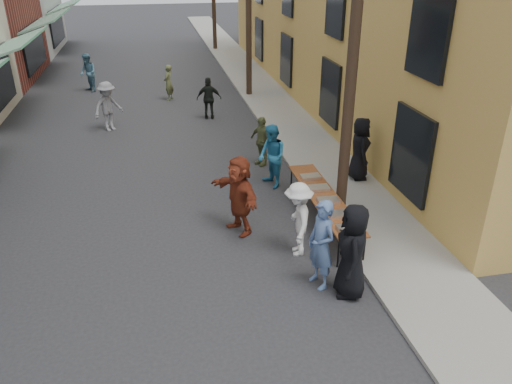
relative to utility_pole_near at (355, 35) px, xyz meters
name	(u,v)px	position (x,y,z in m)	size (l,w,h in m)	color
ground	(176,318)	(-4.30, -3.00, -4.50)	(120.00, 120.00, 0.00)	#28282B
sidewalk	(264,94)	(0.70, 12.00, -4.45)	(2.20, 60.00, 0.10)	gray
utility_pole_near	(355,35)	(0.00, 0.00, 0.00)	(0.26, 0.26, 9.00)	#2D2116
serving_table	(324,198)	(-0.51, -0.16, -3.79)	(0.70, 4.00, 0.75)	brown
catering_tray_sausage	(349,228)	(-0.51, -1.81, -3.71)	(0.50, 0.33, 0.08)	maroon
catering_tray_foil_b	(338,214)	(-0.51, -1.16, -3.71)	(0.50, 0.33, 0.08)	#B2B2B7
catering_tray_buns	(328,200)	(-0.51, -0.46, -3.71)	(0.50, 0.33, 0.08)	tan
catering_tray_foil_d	(319,188)	(-0.51, 0.24, -3.71)	(0.50, 0.33, 0.08)	#B2B2B7
catering_tray_buns_end	(310,177)	(-0.51, 0.94, -3.71)	(0.50, 0.33, 0.08)	tan
condiment_jar_a	(344,237)	(-0.73, -2.11, -3.71)	(0.07, 0.07, 0.08)	#A57F26
condiment_jar_b	(343,234)	(-0.73, -2.01, -3.71)	(0.07, 0.07, 0.08)	#A57F26
condiment_jar_c	(341,232)	(-0.73, -1.91, -3.71)	(0.07, 0.07, 0.08)	#A57F26
cup_stack	(363,233)	(-0.31, -2.06, -3.69)	(0.08, 0.08, 0.12)	tan
guest_front_a	(352,251)	(-0.90, -2.94, -3.53)	(0.95, 0.62, 1.95)	black
guest_front_b	(321,245)	(-1.39, -2.55, -3.56)	(0.69, 0.45, 1.89)	#5572A5
guest_front_c	(272,157)	(-1.25, 2.23, -3.59)	(0.88, 0.69, 1.82)	teal
guest_front_d	(298,219)	(-1.50, -1.32, -3.65)	(1.10, 0.63, 1.71)	white
guest_front_e	(262,141)	(-1.19, 3.86, -3.72)	(0.92, 0.38, 1.57)	#656C3E
guest_queue_back	(239,195)	(-2.59, -0.09, -3.54)	(1.78, 0.57, 1.92)	maroon
server	(360,149)	(1.30, 2.05, -3.49)	(0.89, 0.58, 1.83)	black
passerby_left	(108,107)	(-6.05, 8.26, -3.58)	(1.19, 0.68, 1.84)	gray
passerby_mid	(209,98)	(-2.22, 8.91, -3.67)	(0.97, 0.41, 1.66)	black
passerby_right	(169,83)	(-3.66, 12.07, -3.71)	(0.57, 0.38, 1.57)	#565E36
passerby_far	(88,73)	(-7.30, 14.30, -3.60)	(0.87, 0.68, 1.79)	teal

